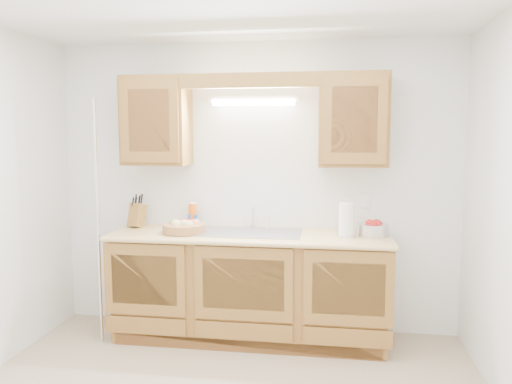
% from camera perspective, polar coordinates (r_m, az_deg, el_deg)
% --- Properties ---
extents(room, '(3.52, 3.50, 2.50)m').
position_cam_1_polar(room, '(2.91, -4.53, -2.46)').
color(room, tan).
rests_on(room, ground).
extents(base_cabinets, '(2.20, 0.60, 0.86)m').
position_cam_1_polar(base_cabinets, '(4.25, -0.72, -10.82)').
color(base_cabinets, olive).
rests_on(base_cabinets, ground).
extents(countertop, '(2.30, 0.63, 0.04)m').
position_cam_1_polar(countertop, '(4.12, -0.76, -5.03)').
color(countertop, tan).
rests_on(countertop, base_cabinets).
extents(upper_cabinet_left, '(0.55, 0.33, 0.75)m').
position_cam_1_polar(upper_cabinet_left, '(4.40, -11.29, 7.94)').
color(upper_cabinet_left, olive).
rests_on(upper_cabinet_left, room).
extents(upper_cabinet_right, '(0.55, 0.33, 0.75)m').
position_cam_1_polar(upper_cabinet_right, '(4.15, 11.07, 8.05)').
color(upper_cabinet_right, olive).
rests_on(upper_cabinet_right, room).
extents(valance, '(2.20, 0.05, 0.12)m').
position_cam_1_polar(valance, '(4.07, -0.78, 12.64)').
color(valance, olive).
rests_on(valance, room).
extents(fluorescent_fixture, '(0.76, 0.08, 0.08)m').
position_cam_1_polar(fluorescent_fixture, '(4.28, -0.28, 10.41)').
color(fluorescent_fixture, white).
rests_on(fluorescent_fixture, room).
extents(sink, '(0.84, 0.46, 0.36)m').
position_cam_1_polar(sink, '(4.16, -0.71, -5.68)').
color(sink, '#9E9EA3').
rests_on(sink, countertop).
extents(wire_shelf_pole, '(0.03, 0.03, 2.00)m').
position_cam_1_polar(wire_shelf_pole, '(4.23, -17.62, -3.39)').
color(wire_shelf_pole, silver).
rests_on(wire_shelf_pole, ground).
extents(outlet_plate, '(0.08, 0.01, 0.12)m').
position_cam_1_polar(outlet_plate, '(4.34, 12.38, -0.99)').
color(outlet_plate, white).
rests_on(outlet_plate, room).
extents(fruit_basket, '(0.38, 0.38, 0.11)m').
position_cam_1_polar(fruit_basket, '(4.19, -8.19, -3.96)').
color(fruit_basket, '#B27A47').
rests_on(fruit_basket, countertop).
extents(knife_block, '(0.14, 0.19, 0.30)m').
position_cam_1_polar(knife_block, '(4.53, -13.43, -2.54)').
color(knife_block, olive).
rests_on(knife_block, countertop).
extents(orange_canister, '(0.09, 0.09, 0.22)m').
position_cam_1_polar(orange_canister, '(4.42, -7.25, -2.59)').
color(orange_canister, orange).
rests_on(orange_canister, countertop).
extents(soap_bottle, '(0.09, 0.09, 0.17)m').
position_cam_1_polar(soap_bottle, '(4.43, -7.23, -2.89)').
color(soap_bottle, '#2359AF').
rests_on(soap_bottle, countertop).
extents(sponge, '(0.11, 0.08, 0.02)m').
position_cam_1_polar(sponge, '(4.48, -7.08, -3.80)').
color(sponge, '#CC333F').
rests_on(sponge, countertop).
extents(paper_towel, '(0.16, 0.16, 0.32)m').
position_cam_1_polar(paper_towel, '(4.05, 10.33, -3.17)').
color(paper_towel, silver).
rests_on(paper_towel, countertop).
extents(apple_bowl, '(0.31, 0.31, 0.13)m').
position_cam_1_polar(apple_bowl, '(4.14, 13.24, -4.08)').
color(apple_bowl, silver).
rests_on(apple_bowl, countertop).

